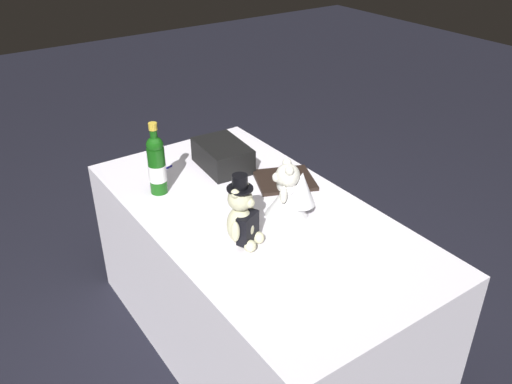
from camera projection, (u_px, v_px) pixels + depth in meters
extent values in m
plane|color=black|center=(256.00, 338.00, 2.58)|extent=(12.00, 12.00, 0.00)
cube|color=white|center=(256.00, 280.00, 2.40)|extent=(1.63, 0.87, 0.73)
ellipsoid|color=beige|center=(241.00, 225.00, 2.00)|extent=(0.11, 0.10, 0.16)
cube|color=black|center=(248.00, 228.00, 1.98)|extent=(0.08, 0.11, 0.12)
sphere|color=beige|center=(240.00, 199.00, 1.94)|extent=(0.09, 0.09, 0.09)
sphere|color=beige|center=(249.00, 203.00, 1.92)|extent=(0.04, 0.04, 0.04)
sphere|color=beige|center=(235.00, 194.00, 1.89)|extent=(0.04, 0.04, 0.04)
sphere|color=beige|center=(245.00, 186.00, 1.94)|extent=(0.04, 0.04, 0.04)
ellipsoid|color=beige|center=(235.00, 232.00, 1.94)|extent=(0.03, 0.03, 0.09)
ellipsoid|color=beige|center=(252.00, 216.00, 2.03)|extent=(0.03, 0.03, 0.09)
sphere|color=beige|center=(250.00, 246.00, 1.97)|extent=(0.05, 0.05, 0.05)
sphere|color=beige|center=(258.00, 238.00, 2.02)|extent=(0.05, 0.05, 0.05)
cylinder|color=black|center=(240.00, 188.00, 1.92)|extent=(0.10, 0.10, 0.01)
cylinder|color=black|center=(240.00, 182.00, 1.90)|extent=(0.06, 0.06, 0.05)
cone|color=white|center=(287.00, 200.00, 2.17)|extent=(0.18, 0.18, 0.14)
ellipsoid|color=white|center=(287.00, 187.00, 2.14)|extent=(0.08, 0.07, 0.06)
sphere|color=silver|center=(288.00, 175.00, 2.12)|extent=(0.10, 0.10, 0.10)
sphere|color=silver|center=(277.00, 177.00, 2.12)|extent=(0.04, 0.04, 0.04)
sphere|color=silver|center=(287.00, 163.00, 2.13)|extent=(0.04, 0.04, 0.04)
sphere|color=silver|center=(289.00, 171.00, 2.07)|extent=(0.04, 0.04, 0.04)
ellipsoid|color=silver|center=(280.00, 183.00, 2.19)|extent=(0.03, 0.03, 0.08)
ellipsoid|color=silver|center=(284.00, 195.00, 2.10)|extent=(0.03, 0.03, 0.08)
cone|color=white|center=(301.00, 188.00, 2.15)|extent=(0.19, 0.20, 0.15)
cylinder|color=#145011|center=(157.00, 170.00, 2.32)|extent=(0.08, 0.08, 0.22)
sphere|color=#145011|center=(155.00, 145.00, 2.26)|extent=(0.08, 0.08, 0.08)
cylinder|color=#145011|center=(153.00, 134.00, 2.23)|extent=(0.03, 0.03, 0.09)
cylinder|color=gold|center=(153.00, 126.00, 2.21)|extent=(0.04, 0.04, 0.03)
cylinder|color=white|center=(158.00, 173.00, 2.32)|extent=(0.08, 0.08, 0.08)
cylinder|color=navy|center=(162.00, 170.00, 2.54)|extent=(0.04, 0.13, 0.01)
cone|color=silver|center=(151.00, 175.00, 2.50)|extent=(0.01, 0.02, 0.01)
cube|color=black|center=(223.00, 156.00, 2.55)|extent=(0.31, 0.22, 0.12)
cube|color=#B7B7BF|center=(239.00, 150.00, 2.61)|extent=(0.04, 0.01, 0.03)
cube|color=black|center=(285.00, 180.00, 2.45)|extent=(0.31, 0.33, 0.02)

